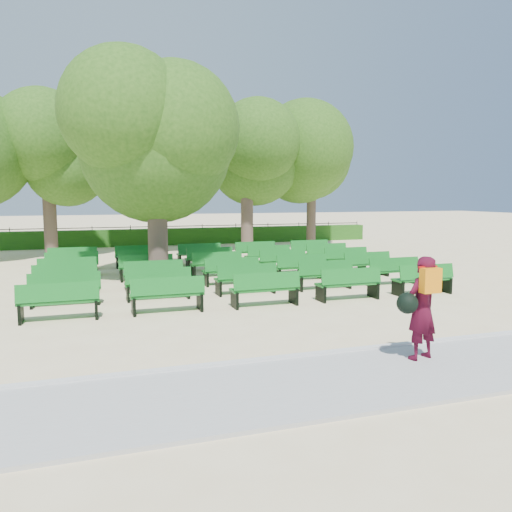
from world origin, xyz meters
The scene contains 9 objects.
ground centered at (0.00, 0.00, 0.00)m, with size 120.00×120.00×0.00m, color beige.
paving centered at (0.00, -7.40, 0.03)m, with size 30.00×2.20×0.06m, color #ADACA8.
curb centered at (0.00, -6.25, 0.05)m, with size 30.00×0.12×0.10m, color silver.
hedge centered at (0.00, 14.00, 0.45)m, with size 26.00×0.70×0.90m, color #255C17.
fence centered at (0.00, 14.40, 0.00)m, with size 26.00×0.10×1.02m, color black, non-canonical shape.
tree_line centered at (0.00, 10.00, 0.00)m, with size 21.80×6.80×7.04m, color #346019, non-canonical shape.
bench_array centered at (0.97, 1.75, 0.09)m, with size 1.72×0.62×1.07m.
tree_among centered at (-1.04, 2.16, 4.71)m, with size 4.91×4.91×6.96m.
person centered at (2.01, -6.99, 0.94)m, with size 0.84×0.55×1.69m.
Camera 1 is at (-2.99, -13.66, 2.72)m, focal length 35.00 mm.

